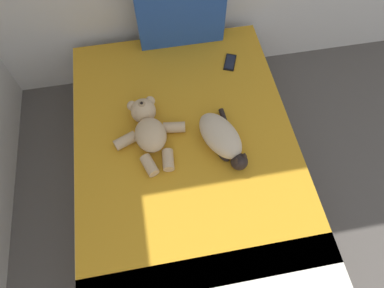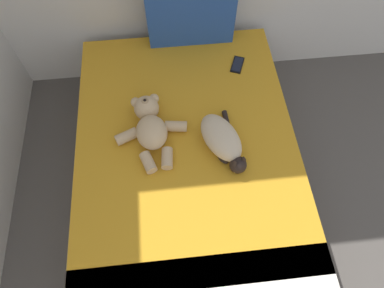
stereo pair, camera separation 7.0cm
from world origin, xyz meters
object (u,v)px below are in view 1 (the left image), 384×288
at_px(bed, 187,163).
at_px(cell_phone, 230,62).
at_px(patterned_cushion, 180,8).
at_px(cat, 222,138).
at_px(teddy_bear, 149,128).

distance_m(bed, cell_phone, 0.76).
xyz_separation_m(patterned_cushion, cell_phone, (0.30, -0.28, -0.27)).
bearing_deg(bed, cat, -8.28).
xyz_separation_m(teddy_bear, cell_phone, (0.62, 0.48, -0.07)).
xyz_separation_m(cat, teddy_bear, (-0.42, 0.14, -0.00)).
bearing_deg(bed, cell_phone, 55.27).
height_order(patterned_cushion, cell_phone, patterned_cushion).
relative_size(cat, cell_phone, 2.70).
height_order(bed, teddy_bear, teddy_bear).
bearing_deg(cell_phone, cat, -107.97).
height_order(patterned_cushion, teddy_bear, patterned_cushion).
distance_m(patterned_cushion, teddy_bear, 0.85).
bearing_deg(teddy_bear, cat, -19.05).
height_order(bed, cat, cat).
relative_size(bed, teddy_bear, 3.77).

